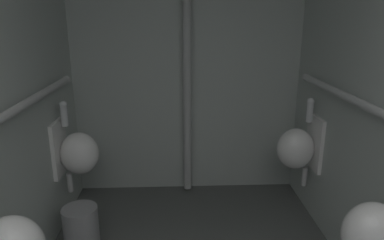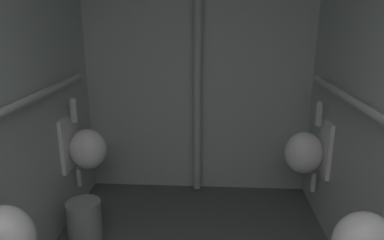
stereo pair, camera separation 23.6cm
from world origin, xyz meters
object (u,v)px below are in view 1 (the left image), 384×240
standpipe_back_wall (188,49)px  urinal_left_far (77,152)px  urinal_right_far (298,147)px  urinal_right_mid (377,233)px  waste_bin (81,228)px

standpipe_back_wall → urinal_left_far: bearing=-151.3°
urinal_left_far → urinal_right_far: 1.78m
urinal_left_far → urinal_right_mid: (1.78, -1.16, 0.00)m
urinal_left_far → urinal_right_far: same height
urinal_left_far → urinal_right_far: size_ratio=1.00×
urinal_right_far → standpipe_back_wall: 1.25m
standpipe_back_wall → waste_bin: bearing=-133.1°
urinal_right_mid → waste_bin: size_ratio=2.32×
standpipe_back_wall → urinal_right_far: bearing=-27.8°
urinal_left_far → standpipe_back_wall: bearing=28.7°
standpipe_back_wall → urinal_right_mid: bearing=-61.8°
urinal_right_mid → urinal_right_far: (0.00, 1.18, 0.00)m
urinal_right_mid → waste_bin: (-1.69, 0.79, -0.45)m
urinal_right_far → waste_bin: 1.79m
urinal_right_far → waste_bin: bearing=-166.8°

